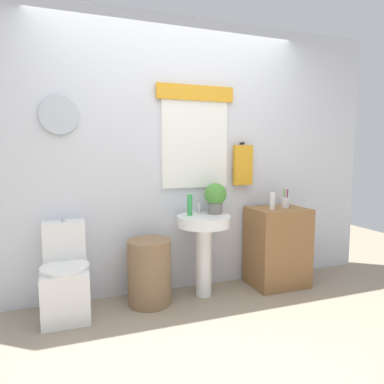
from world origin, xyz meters
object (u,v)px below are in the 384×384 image
pedestal_sink (204,236)px  potted_plant (215,196)px  toilet (66,279)px  soap_bottle (190,205)px  laundry_hamper (150,272)px  lotion_bottle (272,201)px  toothbrush_cup (285,202)px  wooden_cabinet (277,247)px

pedestal_sink → potted_plant: 0.39m
toilet → soap_bottle: soap_bottle is taller
laundry_hamper → soap_bottle: (0.40, 0.05, 0.57)m
laundry_hamper → toilet: bearing=177.2°
soap_bottle → potted_plant: potted_plant is taller
lotion_bottle → toothbrush_cup: size_ratio=0.89×
soap_bottle → lotion_bottle: (0.82, -0.09, 0.01)m
laundry_hamper → wooden_cabinet: 1.32m
toilet → pedestal_sink: size_ratio=1.02×
wooden_cabinet → toothbrush_cup: toothbrush_cup is taller
toilet → pedestal_sink: (1.21, -0.03, 0.27)m
soap_bottle → laundry_hamper: bearing=-172.8°
toilet → pedestal_sink: 1.24m
wooden_cabinet → lotion_bottle: bearing=-157.4°
pedestal_sink → wooden_cabinet: size_ratio=0.97×
pedestal_sink → wooden_cabinet: 0.82m
wooden_cabinet → laundry_hamper: bearing=180.0°
pedestal_sink → toothbrush_cup: size_ratio=4.12×
potted_plant → soap_bottle: bearing=-177.8°
lotion_bottle → potted_plant: bearing=170.0°
soap_bottle → toothbrush_cup: (1.02, -0.03, -0.02)m
pedestal_sink → soap_bottle: 0.32m
pedestal_sink → toothbrush_cup: (0.90, 0.02, 0.28)m
laundry_hamper → pedestal_sink: size_ratio=0.76×
toilet → toothbrush_cup: size_ratio=4.22×
laundry_hamper → lotion_bottle: bearing=-1.9°
laundry_hamper → wooden_cabinet: wooden_cabinet is taller
toilet → potted_plant: size_ratio=2.67×
pedestal_sink → laundry_hamper: bearing=180.0°
pedestal_sink → lotion_bottle: bearing=-3.2°
toilet → lotion_bottle: (1.92, -0.07, 0.58)m
laundry_hamper → soap_bottle: 0.70m
wooden_cabinet → toothbrush_cup: 0.46m
laundry_hamper → toothbrush_cup: toothbrush_cup is taller
soap_bottle → potted_plant: (0.26, 0.01, 0.07)m
toilet → toothbrush_cup: toothbrush_cup is taller
toilet → wooden_cabinet: (2.02, -0.03, 0.10)m
potted_plant → toothbrush_cup: (0.76, -0.04, -0.08)m
wooden_cabinet → lotion_bottle: (-0.10, -0.04, 0.48)m
soap_bottle → toothbrush_cup: toothbrush_cup is taller
potted_plant → lotion_bottle: 0.58m
soap_bottle → potted_plant: bearing=2.2°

